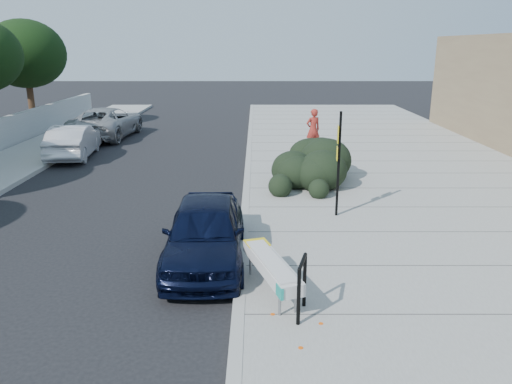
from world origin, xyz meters
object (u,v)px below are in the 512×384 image
bike_rack (302,282)px  wagon_silver (74,141)px  sign_post (338,158)px  sedan_navy (205,232)px  suv_silver (107,122)px  bench (271,266)px  pedestrian (313,130)px

bike_rack → wagon_silver: wagon_silver is taller
sign_post → sedan_navy: (-3.30, -2.77, -1.03)m
bike_rack → suv_silver: (-8.59, 18.31, 0.02)m
bench → pedestrian: (2.24, 13.37, 0.39)m
bench → sedan_navy: (-1.40, 1.69, 0.04)m
sign_post → wagon_silver: bearing=147.1°
bike_rack → sign_post: 5.56m
bike_rack → wagon_silver: size_ratio=0.24×
bench → suv_silver: size_ratio=0.40×
sedan_navy → sign_post: bearing=38.4°
bench → wagon_silver: wagon_silver is taller
pedestrian → sign_post: bearing=66.1°
sedan_navy → bench: bearing=-52.0°
bike_rack → wagon_silver: (-8.59, 13.38, -0.06)m
bench → suv_silver: (-8.10, 17.49, 0.10)m
bike_rack → sedan_navy: bearing=141.1°
wagon_silver → suv_silver: suv_silver is taller
sedan_navy → pedestrian: (3.64, 11.68, 0.35)m
sedan_navy → pedestrian: pedestrian is taller
wagon_silver → pedestrian: bearing=178.2°
sedan_navy → wagon_silver: bearing=120.1°
bike_rack → pedestrian: 14.31m
wagon_silver → suv_silver: (0.00, 4.93, 0.08)m
sedan_navy → wagon_silver: size_ratio=0.99×
bike_rack → sign_post: (1.41, 5.29, 0.98)m
bike_rack → pedestrian: (1.75, 14.20, 0.30)m
pedestrian → suv_silver: bearing=-43.5°
bench → sign_post: bearing=49.0°
sign_post → sedan_navy: sign_post is taller
wagon_silver → sedan_navy: bearing=115.4°
wagon_silver → suv_silver: 4.93m
sign_post → sedan_navy: bearing=-133.9°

